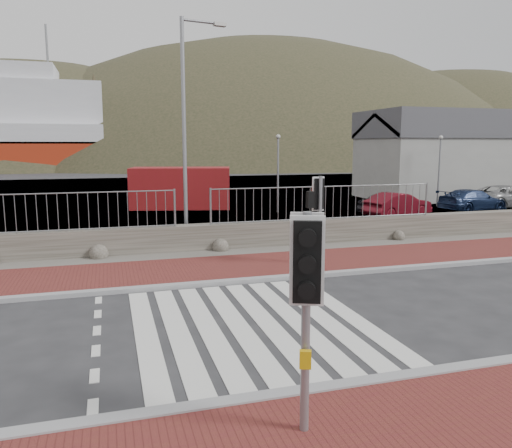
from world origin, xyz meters
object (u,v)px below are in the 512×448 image
object	(u,v)px
traffic_signal_far	(319,202)
car_d	(507,196)
shipping_container	(181,188)
car_c	(472,200)
car_a	(389,203)
streetlight	(188,121)
car_b	(398,205)
traffic_signal_near	(306,278)

from	to	relation	value
traffic_signal_far	car_d	distance (m)	19.02
shipping_container	car_c	size ratio (longest dim) A/B	1.35
car_a	shipping_container	bearing A→B (deg)	51.31
car_a	car_c	xyz separation A→B (m)	(5.12, -0.07, 0.02)
car_a	streetlight	bearing A→B (deg)	106.97
car_c	car_d	xyz separation A→B (m)	(2.97, 0.72, 0.05)
traffic_signal_far	shipping_container	world-z (taller)	traffic_signal_far
car_a	car_b	bearing A→B (deg)	170.73
streetlight	shipping_container	distance (m)	11.65
shipping_container	car_d	distance (m)	18.77
shipping_container	car_b	size ratio (longest dim) A/B	1.50
car_a	car_c	size ratio (longest dim) A/B	0.82
streetlight	car_b	xyz separation A→B (m)	(11.20, 4.46, -3.76)
traffic_signal_near	car_d	bearing A→B (deg)	63.59
shipping_container	traffic_signal_near	bearing A→B (deg)	-81.28
traffic_signal_near	traffic_signal_far	size ratio (longest dim) A/B	1.05
car_c	car_d	distance (m)	3.05
car_b	shipping_container	bearing A→B (deg)	40.71
shipping_container	car_b	distance (m)	11.98
car_d	streetlight	bearing A→B (deg)	101.91
traffic_signal_far	shipping_container	bearing A→B (deg)	-89.53
traffic_signal_near	car_d	xyz separation A→B (m)	(19.80, 18.00, -1.37)
car_b	traffic_signal_far	bearing A→B (deg)	121.21
streetlight	car_c	bearing A→B (deg)	7.35
car_c	car_a	bearing A→B (deg)	79.39
shipping_container	car_d	bearing A→B (deg)	-2.92
car_d	traffic_signal_near	bearing A→B (deg)	127.03
traffic_signal_near	car_c	xyz separation A→B (m)	(16.83, 17.28, -1.42)
shipping_container	car_c	distance (m)	16.19
traffic_signal_far	car_a	bearing A→B (deg)	-137.40
shipping_container	car_a	world-z (taller)	shipping_container
traffic_signal_near	streetlight	size ratio (longest dim) A/B	0.36
car_a	traffic_signal_far	bearing A→B (deg)	130.93
streetlight	car_d	bearing A→B (deg)	6.72
traffic_signal_near	shipping_container	size ratio (longest dim) A/B	0.51
shipping_container	car_b	bearing A→B (deg)	-20.79
traffic_signal_far	car_c	world-z (taller)	traffic_signal_far
streetlight	car_b	bearing A→B (deg)	11.29
traffic_signal_far	car_c	size ratio (longest dim) A/B	0.65
traffic_signal_near	car_a	world-z (taller)	traffic_signal_near
car_b	car_c	size ratio (longest dim) A/B	0.90
car_b	car_a	bearing A→B (deg)	-16.35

